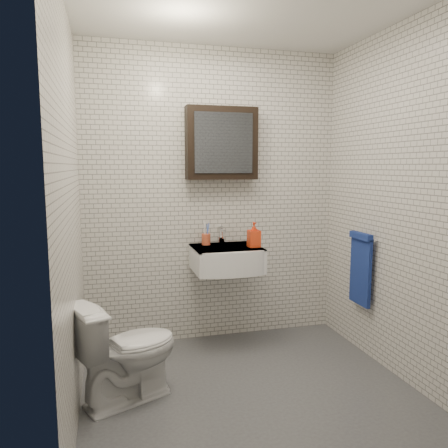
# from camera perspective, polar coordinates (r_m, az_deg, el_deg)

# --- Properties ---
(ground) EXTENTS (2.20, 2.00, 0.01)m
(ground) POSITION_cam_1_polar(r_m,az_deg,el_deg) (3.17, 3.32, -20.77)
(ground) COLOR #46474D
(ground) RESTS_ON ground
(room_shell) EXTENTS (2.22, 2.02, 2.51)m
(room_shell) POSITION_cam_1_polar(r_m,az_deg,el_deg) (2.79, 3.55, 6.63)
(room_shell) COLOR silver
(room_shell) RESTS_ON ground
(washbasin) EXTENTS (0.55, 0.50, 0.20)m
(washbasin) POSITION_cam_1_polar(r_m,az_deg,el_deg) (3.59, 0.48, -4.57)
(washbasin) COLOR white
(washbasin) RESTS_ON room_shell
(faucet) EXTENTS (0.06, 0.20, 0.15)m
(faucet) POSITION_cam_1_polar(r_m,az_deg,el_deg) (3.75, -0.32, -1.54)
(faucet) COLOR silver
(faucet) RESTS_ON washbasin
(mirror_cabinet) EXTENTS (0.60, 0.15, 0.60)m
(mirror_cabinet) POSITION_cam_1_polar(r_m,az_deg,el_deg) (3.70, -0.31, 10.49)
(mirror_cabinet) COLOR black
(mirror_cabinet) RESTS_ON room_shell
(towel_rail) EXTENTS (0.09, 0.30, 0.58)m
(towel_rail) POSITION_cam_1_polar(r_m,az_deg,el_deg) (3.65, 17.43, -5.22)
(towel_rail) COLOR silver
(towel_rail) RESTS_ON room_shell
(toothbrush_cup) EXTENTS (0.10, 0.10, 0.20)m
(toothbrush_cup) POSITION_cam_1_polar(r_m,az_deg,el_deg) (3.70, -2.36, -1.93)
(toothbrush_cup) COLOR #CA5332
(toothbrush_cup) RESTS_ON washbasin
(soap_bottle) EXTENTS (0.10, 0.10, 0.21)m
(soap_bottle) POSITION_cam_1_polar(r_m,az_deg,el_deg) (3.59, 3.93, -1.39)
(soap_bottle) COLOR #FF5E1A
(soap_bottle) RESTS_ON washbasin
(toilet) EXTENTS (0.76, 0.62, 0.68)m
(toilet) POSITION_cam_1_polar(r_m,az_deg,el_deg) (2.99, -12.57, -15.71)
(toilet) COLOR white
(toilet) RESTS_ON ground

